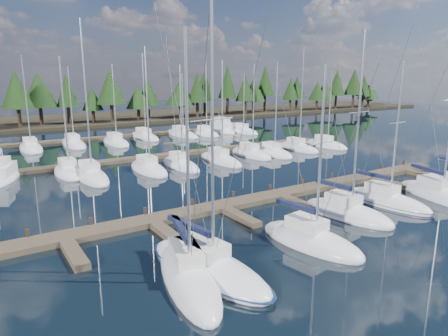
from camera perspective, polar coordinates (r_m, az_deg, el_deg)
ground at (r=45.37m, az=-2.18°, el=-0.37°), size 260.00×260.00×0.00m
far_shore at (r=101.11m, az=-19.80°, el=6.47°), size 220.00×30.00×0.60m
main_dock at (r=35.37m, az=8.28°, el=-4.05°), size 44.00×6.13×0.90m
back_docks at (r=62.69m, az=-11.31°, el=3.31°), size 50.00×21.80×0.40m
front_sailboat_0 at (r=21.91m, az=-5.17°, el=-14.84°), size 4.82×9.63×13.47m
front_sailboat_1 at (r=22.59m, az=-2.40°, el=-13.90°), size 4.78×9.95×15.27m
front_sailboat_2 at (r=26.46m, az=12.23°, el=-10.03°), size 3.93×7.88×11.98m
front_sailboat_3 at (r=32.19m, az=17.11°, el=-6.07°), size 3.81×7.96×14.48m
front_sailboat_4 at (r=36.27m, az=22.03°, el=-4.33°), size 3.24×8.47×12.48m
front_sailboat_5 at (r=40.04m, az=28.23°, el=-3.34°), size 5.21×9.41×15.54m
back_sailboat_rows at (r=58.37m, az=-9.34°, el=2.74°), size 49.23×33.32×16.74m
motor_yacht_left at (r=47.06m, az=-29.08°, el=-1.00°), size 5.04×8.17×3.86m
motor_yacht_right at (r=77.28m, az=-0.40°, el=5.59°), size 3.55×9.31×4.58m
tree_line at (r=90.40m, az=-20.82°, el=10.19°), size 186.63×11.50×12.85m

